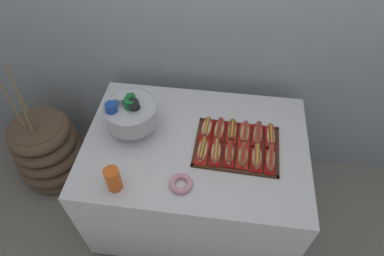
# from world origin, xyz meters

# --- Properties ---
(ground_plane) EXTENTS (10.00, 10.00, 0.00)m
(ground_plane) POSITION_xyz_m (0.00, 0.00, 0.00)
(ground_plane) COLOR gray
(back_wall) EXTENTS (6.00, 0.10, 2.60)m
(back_wall) POSITION_xyz_m (0.00, 0.60, 1.30)
(back_wall) COLOR #9EA8B2
(back_wall) RESTS_ON ground_plane
(buffet_table) EXTENTS (1.31, 0.91, 0.78)m
(buffet_table) POSITION_xyz_m (0.00, 0.00, 0.41)
(buffet_table) COLOR silver
(buffet_table) RESTS_ON ground_plane
(floor_vase) EXTENTS (0.54, 0.54, 1.10)m
(floor_vase) POSITION_xyz_m (-1.15, 0.18, 0.27)
(floor_vase) COLOR brown
(floor_vase) RESTS_ON ground_plane
(serving_tray) EXTENTS (0.49, 0.38, 0.01)m
(serving_tray) POSITION_xyz_m (0.24, 0.00, 0.79)
(serving_tray) COLOR #472B19
(serving_tray) RESTS_ON buffet_table
(hot_dog_0) EXTENTS (0.08, 0.18, 0.06)m
(hot_dog_0) POSITION_xyz_m (0.05, -0.07, 0.82)
(hot_dog_0) COLOR red
(hot_dog_0) RESTS_ON serving_tray
(hot_dog_1) EXTENTS (0.07, 0.17, 0.06)m
(hot_dog_1) POSITION_xyz_m (0.12, -0.08, 0.82)
(hot_dog_1) COLOR #B21414
(hot_dog_1) RESTS_ON serving_tray
(hot_dog_2) EXTENTS (0.06, 0.16, 0.06)m
(hot_dog_2) POSITION_xyz_m (0.20, -0.08, 0.82)
(hot_dog_2) COLOR #B21414
(hot_dog_2) RESTS_ON serving_tray
(hot_dog_3) EXTENTS (0.07, 0.16, 0.06)m
(hot_dog_3) POSITION_xyz_m (0.27, -0.08, 0.82)
(hot_dog_3) COLOR red
(hot_dog_3) RESTS_ON serving_tray
(hot_dog_4) EXTENTS (0.07, 0.17, 0.07)m
(hot_dog_4) POSITION_xyz_m (0.35, -0.08, 0.82)
(hot_dog_4) COLOR #B21414
(hot_dog_4) RESTS_ON serving_tray
(hot_dog_5) EXTENTS (0.07, 0.18, 0.06)m
(hot_dog_5) POSITION_xyz_m (0.42, -0.09, 0.82)
(hot_dog_5) COLOR #B21414
(hot_dog_5) RESTS_ON serving_tray
(hot_dog_6) EXTENTS (0.08, 0.16, 0.06)m
(hot_dog_6) POSITION_xyz_m (0.05, 0.09, 0.82)
(hot_dog_6) COLOR #B21414
(hot_dog_6) RESTS_ON serving_tray
(hot_dog_7) EXTENTS (0.08, 0.18, 0.06)m
(hot_dog_7) POSITION_xyz_m (0.13, 0.09, 0.82)
(hot_dog_7) COLOR #B21414
(hot_dog_7) RESTS_ON serving_tray
(hot_dog_8) EXTENTS (0.06, 0.16, 0.06)m
(hot_dog_8) POSITION_xyz_m (0.20, 0.09, 0.82)
(hot_dog_8) COLOR red
(hot_dog_8) RESTS_ON serving_tray
(hot_dog_9) EXTENTS (0.07, 0.17, 0.06)m
(hot_dog_9) POSITION_xyz_m (0.28, 0.08, 0.82)
(hot_dog_9) COLOR red
(hot_dog_9) RESTS_ON serving_tray
(hot_dog_10) EXTENTS (0.07, 0.18, 0.06)m
(hot_dog_10) POSITION_xyz_m (0.35, 0.08, 0.82)
(hot_dog_10) COLOR red
(hot_dog_10) RESTS_ON serving_tray
(hot_dog_11) EXTENTS (0.06, 0.18, 0.06)m
(hot_dog_11) POSITION_xyz_m (0.43, 0.08, 0.82)
(hot_dog_11) COLOR red
(hot_dog_11) RESTS_ON serving_tray
(punch_bowl) EXTENTS (0.31, 0.31, 0.26)m
(punch_bowl) POSITION_xyz_m (-0.38, 0.06, 0.93)
(punch_bowl) COLOR silver
(punch_bowl) RESTS_ON buffet_table
(cup_stack) EXTENTS (0.08, 0.08, 0.15)m
(cup_stack) POSITION_xyz_m (-0.38, -0.34, 0.86)
(cup_stack) COLOR #EA5B19
(cup_stack) RESTS_ON buffet_table
(donut) EXTENTS (0.13, 0.13, 0.03)m
(donut) POSITION_xyz_m (-0.04, -0.29, 0.80)
(donut) COLOR pink
(donut) RESTS_ON buffet_table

